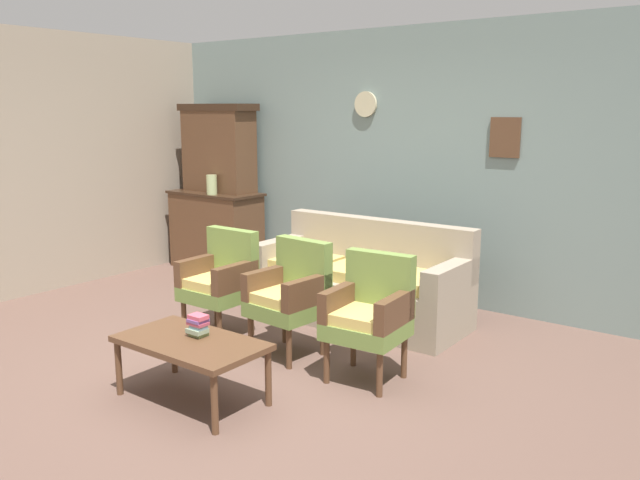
% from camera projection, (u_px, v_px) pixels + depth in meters
% --- Properties ---
extents(ground_plane, '(7.68, 7.68, 0.00)m').
position_uv_depth(ground_plane, '(237.00, 377.00, 4.74)').
color(ground_plane, brown).
extents(wall_back_with_decor, '(6.40, 0.09, 2.70)m').
position_uv_depth(wall_back_with_decor, '(418.00, 165.00, 6.53)').
color(wall_back_with_decor, gray).
rests_on(wall_back_with_decor, ground).
extents(side_cabinet, '(1.16, 0.55, 0.93)m').
position_uv_depth(side_cabinet, '(216.00, 230.00, 7.88)').
color(side_cabinet, brown).
rests_on(side_cabinet, ground).
extents(cabinet_upper_hutch, '(0.99, 0.38, 1.03)m').
position_uv_depth(cabinet_upper_hutch, '(219.00, 148.00, 7.75)').
color(cabinet_upper_hutch, brown).
rests_on(cabinet_upper_hutch, side_cabinet).
extents(vase_on_cabinet, '(0.12, 0.12, 0.23)m').
position_uv_depth(vase_on_cabinet, '(212.00, 185.00, 7.55)').
color(vase_on_cabinet, '#AEBE82').
rests_on(vase_on_cabinet, side_cabinet).
extents(floral_couch, '(1.96, 0.83, 0.90)m').
position_uv_depth(floral_couch, '(362.00, 285.00, 5.98)').
color(floral_couch, gray).
rests_on(floral_couch, ground).
extents(armchair_row_middle, '(0.52, 0.49, 0.90)m').
position_uv_depth(armchair_row_middle, '(221.00, 278.00, 5.54)').
color(armchair_row_middle, olive).
rests_on(armchair_row_middle, ground).
extents(armchair_near_cabinet, '(0.56, 0.53, 0.90)m').
position_uv_depth(armchair_near_cabinet, '(291.00, 292.00, 5.11)').
color(armchair_near_cabinet, olive).
rests_on(armchair_near_cabinet, ground).
extents(armchair_near_couch_end, '(0.56, 0.53, 0.90)m').
position_uv_depth(armchair_near_couch_end, '(370.00, 311.00, 4.63)').
color(armchair_near_couch_end, olive).
rests_on(armchair_near_couch_end, ground).
extents(coffee_table, '(1.00, 0.56, 0.42)m').
position_uv_depth(coffee_table, '(191.00, 346.00, 4.30)').
color(coffee_table, brown).
rests_on(coffee_table, ground).
extents(book_stack_on_table, '(0.13, 0.12, 0.15)m').
position_uv_depth(book_stack_on_table, '(198.00, 325.00, 4.35)').
color(book_stack_on_table, olive).
rests_on(book_stack_on_table, coffee_table).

